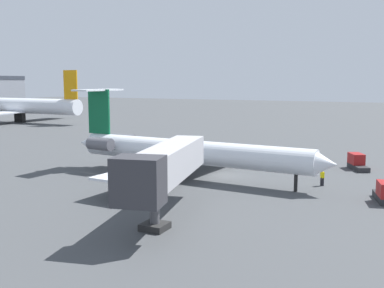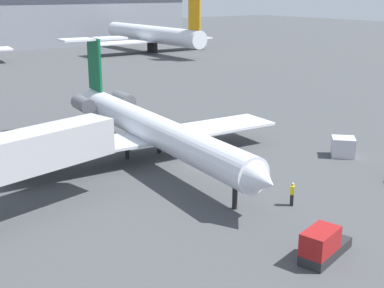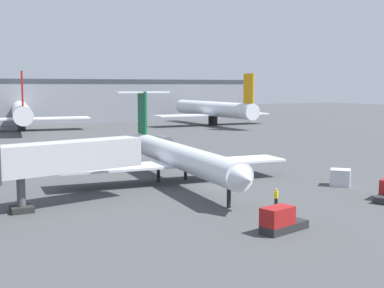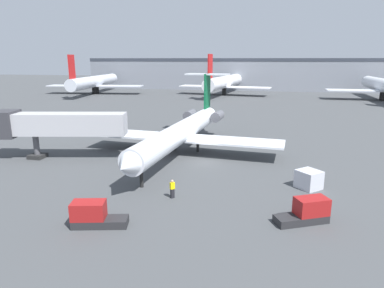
{
  "view_description": "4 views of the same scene",
  "coord_description": "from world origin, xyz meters",
  "views": [
    {
      "loc": [
        -48.74,
        -19.38,
        10.72
      ],
      "look_at": [
        -1.48,
        2.95,
        3.58
      ],
      "focal_mm": 43.33,
      "sensor_mm": 36.0,
      "label": 1
    },
    {
      "loc": [
        -26.32,
        -34.31,
        14.44
      ],
      "look_at": [
        -2.0,
        -1.43,
        2.25
      ],
      "focal_mm": 48.44,
      "sensor_mm": 36.0,
      "label": 2
    },
    {
      "loc": [
        -27.39,
        -47.07,
        10.46
      ],
      "look_at": [
        -0.98,
        3.9,
        3.99
      ],
      "focal_mm": 48.55,
      "sensor_mm": 36.0,
      "label": 3
    },
    {
      "loc": [
        6.8,
        -38.58,
        11.94
      ],
      "look_at": [
        -1.58,
        0.0,
        2.05
      ],
      "focal_mm": 31.79,
      "sensor_mm": 36.0,
      "label": 4
    }
  ],
  "objects": [
    {
      "name": "jet_bridge",
      "position": [
        -18.33,
        -2.59,
        4.23
      ],
      "size": [
        15.88,
        6.13,
        5.91
      ],
      "color": "#ADADB2",
      "rests_on": "ground_plane"
    },
    {
      "name": "ground_crew_marshaller",
      "position": [
        -0.84,
        -11.57,
        0.86
      ],
      "size": [
        0.47,
        0.46,
        1.69
      ],
      "color": "black",
      "rests_on": "ground_plane"
    },
    {
      "name": "parked_airliner_west_mid",
      "position": [
        -7.26,
        77.67,
        4.3
      ],
      "size": [
        31.53,
        37.1,
        13.41
      ],
      "color": "white",
      "rests_on": "ground_plane"
    },
    {
      "name": "terminal_building",
      "position": [
        0.0,
        108.03,
        6.16
      ],
      "size": [
        132.21,
        25.23,
        12.3
      ],
      "color": "gray",
      "rests_on": "ground_plane"
    },
    {
      "name": "regional_jet",
      "position": [
        -3.37,
        3.26,
        3.06
      ],
      "size": [
        25.7,
        32.05,
        9.72
      ],
      "color": "silver",
      "rests_on": "ground_plane"
    },
    {
      "name": "parked_airliner_west_end",
      "position": [
        -52.28,
        72.35,
        4.21
      ],
      "size": [
        33.9,
        39.95,
        13.24
      ],
      "color": "silver",
      "rests_on": "ground_plane"
    },
    {
      "name": "ground_plane",
      "position": [
        0.0,
        0.0,
        -0.05
      ],
      "size": [
        400.0,
        400.0,
        0.1
      ],
      "primitive_type": "cube",
      "color": "#424447"
    },
    {
      "name": "cargo_container_uld",
      "position": [
        11.17,
        -6.55,
        0.87
      ],
      "size": [
        2.76,
        2.76,
        1.74
      ],
      "color": "silver",
      "rests_on": "ground_plane"
    },
    {
      "name": "baggage_tug_trailing",
      "position": [
        10.24,
        -13.85,
        0.84
      ],
      "size": [
        4.21,
        3.02,
        1.9
      ],
      "color": "#262628",
      "rests_on": "ground_plane"
    },
    {
      "name": "baggage_tug_lead",
      "position": [
        -5.08,
        -17.81,
        0.84
      ],
      "size": [
        4.22,
        2.31,
        1.9
      ],
      "color": "#262628",
      "rests_on": "ground_plane"
    }
  ]
}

